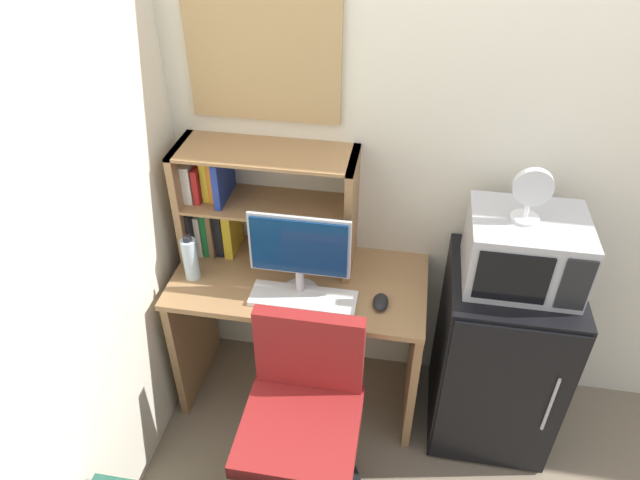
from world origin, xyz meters
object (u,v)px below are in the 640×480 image
mini_fridge (497,355)px  wall_corkboard (263,57)px  hutch_bookshelf (242,201)px  computer_mouse (381,302)px  desk_chair (303,430)px  monitor (299,251)px  microwave (524,250)px  water_bottle (190,258)px  desk_fan (531,193)px  keyboard (303,298)px

mini_fridge → wall_corkboard: (-1.10, 0.28, 1.22)m
hutch_bookshelf → mini_fridge: bearing=-7.8°
computer_mouse → desk_chair: desk_chair is taller
monitor → microwave: microwave is taller
hutch_bookshelf → water_bottle: bearing=-130.0°
water_bottle → desk_chair: 0.88m
desk_fan → hutch_bookshelf: bearing=171.9°
mini_fridge → desk_fan: 0.87m
hutch_bookshelf → mini_fridge: hutch_bookshelf is taller
monitor → water_bottle: 0.51m
microwave → water_bottle: bearing=-177.6°
monitor → computer_mouse: (0.35, -0.02, -0.21)m
hutch_bookshelf → desk_chair: hutch_bookshelf is taller
mini_fridge → desk_fan: size_ratio=4.06×
microwave → hutch_bookshelf: bearing=172.4°
water_bottle → microwave: microwave is taller
keyboard → desk_chair: (0.07, -0.38, -0.38)m
mini_fridge → desk_fan: (-0.03, -0.00, 0.87)m
monitor → desk_fan: size_ratio=1.91×
hutch_bookshelf → desk_fan: 1.22m
desk_fan → wall_corkboard: size_ratio=0.35×
keyboard → desk_chair: size_ratio=0.51×
hutch_bookshelf → mini_fridge: (1.21, -0.17, -0.60)m
hutch_bookshelf → keyboard: size_ratio=1.71×
wall_corkboard → monitor: bearing=-60.3°
keyboard → mini_fridge: bearing=8.0°
hutch_bookshelf → water_bottle: hutch_bookshelf is taller
computer_mouse → desk_chair: 0.62m
monitor → desk_fan: 0.93m
computer_mouse → hutch_bookshelf: bearing=158.3°
microwave → desk_chair: microwave is taller
desk_chair → wall_corkboard: 1.53m
desk_chair → computer_mouse: bearing=57.0°
monitor → computer_mouse: 0.41m
mini_fridge → desk_chair: mini_fridge is taller
hutch_bookshelf → microwave: (1.21, -0.16, 0.00)m
microwave → wall_corkboard: (-1.10, 0.28, 0.62)m
desk_fan → wall_corkboard: wall_corkboard is taller
hutch_bookshelf → computer_mouse: hutch_bookshelf is taller
desk_fan → mini_fridge: bearing=4.4°
hutch_bookshelf → desk_chair: bearing=-58.9°
monitor → hutch_bookshelf: bearing=142.0°
hutch_bookshelf → desk_chair: 1.02m
water_bottle → desk_fan: (1.37, 0.05, 0.45)m
computer_mouse → microwave: (0.55, 0.10, 0.27)m
hutch_bookshelf → computer_mouse: size_ratio=7.19×
computer_mouse → water_bottle: size_ratio=0.49×
hutch_bookshelf → wall_corkboard: size_ratio=1.23×
desk_fan → desk_chair: 1.31m
computer_mouse → monitor: bearing=176.7°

